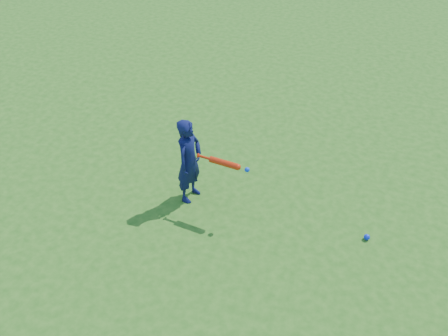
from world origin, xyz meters
name	(u,v)px	position (x,y,z in m)	size (l,w,h in m)	color
ground	(170,167)	(0.00, 0.00, 0.00)	(80.00, 80.00, 0.00)	#256217
child	(189,161)	(0.55, -0.52, 0.60)	(0.44, 0.29, 1.21)	#0E1444
ground_ball_blue	(367,237)	(2.91, -0.55, 0.04)	(0.08, 0.08, 0.08)	#0D2BE4
bat_swing	(226,164)	(1.09, -0.62, 0.77)	(0.71, 0.13, 0.08)	red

